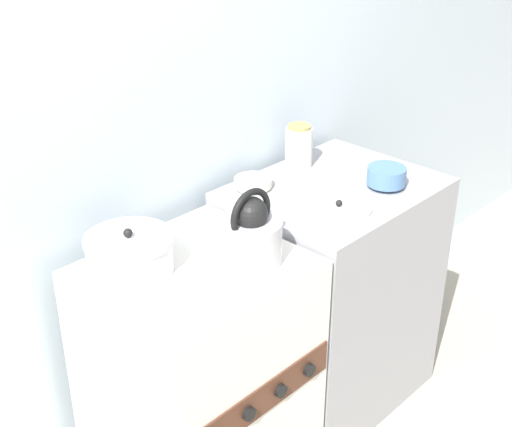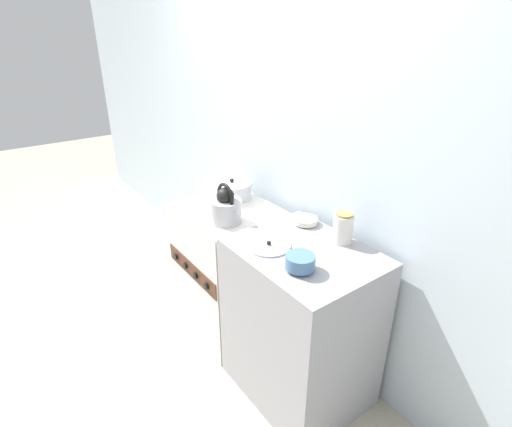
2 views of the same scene
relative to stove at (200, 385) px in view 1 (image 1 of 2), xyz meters
name	(u,v)px [view 1 (image 1 of 2)]	position (x,y,z in m)	size (l,w,h in m)	color
wall_back	(109,131)	(0.00, 0.38, 0.79)	(7.00, 0.06, 2.50)	silver
stove	(200,385)	(0.00, 0.00, 0.00)	(0.63, 0.59, 0.91)	silver
counter	(330,294)	(0.70, 0.01, 0.01)	(0.74, 0.59, 0.94)	#99999E
kettle	(251,235)	(0.14, -0.10, 0.55)	(0.23, 0.19, 0.24)	#B2B2B7
cooking_pot	(130,253)	(-0.14, 0.13, 0.51)	(0.27, 0.27, 0.14)	silver
enamel_bowl	(386,176)	(0.82, -0.12, 0.53)	(0.14, 0.14, 0.08)	#4C729E
small_ceramic_bowl	(253,182)	(0.48, 0.22, 0.51)	(0.14, 0.14, 0.04)	beige
storage_jar	(299,146)	(0.75, 0.23, 0.57)	(0.10, 0.10, 0.17)	silver
loose_pot_lid	(339,207)	(0.56, -0.11, 0.49)	(0.23, 0.23, 0.03)	silver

